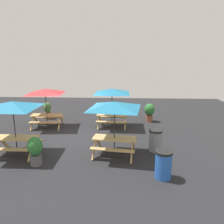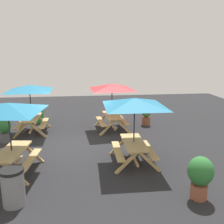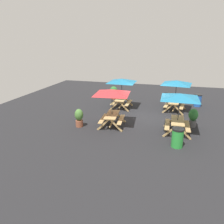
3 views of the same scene
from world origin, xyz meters
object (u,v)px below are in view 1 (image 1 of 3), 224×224
at_px(trash_bin_gray, 155,140).
at_px(potted_plant_1, 48,110).
at_px(potted_plant_0, 35,150).
at_px(picnic_table_1, 114,109).
at_px(picnic_table_0, 112,94).
at_px(picnic_table_3, 13,109).
at_px(picnic_table_2, 45,94).
at_px(potted_plant_2, 150,111).
at_px(trash_bin_blue, 163,164).

bearing_deg(trash_bin_gray, potted_plant_1, -37.86).
bearing_deg(potted_plant_0, picnic_table_1, -159.97).
xyz_separation_m(picnic_table_0, picnic_table_3, (3.84, 4.14, 0.00)).
height_order(picnic_table_2, potted_plant_0, picnic_table_2).
bearing_deg(picnic_table_3, trash_bin_gray, -174.19).
distance_m(picnic_table_0, picnic_table_1, 3.99).
relative_size(picnic_table_2, potted_plant_1, 2.52).
xyz_separation_m(picnic_table_2, potted_plant_1, (0.63, -1.90, -1.39)).
xyz_separation_m(potted_plant_0, potted_plant_2, (-5.02, -6.33, 0.05)).
distance_m(trash_bin_blue, potted_plant_0, 4.75).
height_order(picnic_table_2, potted_plant_2, picnic_table_2).
xyz_separation_m(picnic_table_2, picnic_table_3, (-0.01, 3.85, 0.00)).
bearing_deg(picnic_table_0, potted_plant_2, -151.05).
xyz_separation_m(picnic_table_2, trash_bin_gray, (-5.94, 3.21, -1.49)).
relative_size(trash_bin_gray, trash_bin_blue, 1.00).
bearing_deg(picnic_table_2, potted_plant_1, -76.61).
bearing_deg(potted_plant_1, picnic_table_0, 160.30).
relative_size(picnic_table_0, trash_bin_blue, 2.89).
distance_m(picnic_table_1, potted_plant_2, 5.79).
distance_m(picnic_table_0, potted_plant_0, 5.87).
xyz_separation_m(picnic_table_0, picnic_table_1, (-0.31, 3.98, 0.00)).
height_order(picnic_table_2, trash_bin_gray, picnic_table_2).
height_order(picnic_table_2, potted_plant_1, picnic_table_2).
height_order(trash_bin_gray, potted_plant_0, potted_plant_0).
relative_size(picnic_table_0, potted_plant_1, 2.53).
bearing_deg(picnic_table_3, trash_bin_blue, 164.42).
distance_m(picnic_table_3, potted_plant_0, 2.03).
relative_size(picnic_table_3, potted_plant_1, 2.53).
relative_size(picnic_table_2, picnic_table_3, 1.00).
height_order(trash_bin_blue, potted_plant_1, potted_plant_1).
xyz_separation_m(picnic_table_2, potted_plant_0, (-1.20, 4.76, -1.36)).
bearing_deg(picnic_table_1, potted_plant_2, -103.93).
relative_size(potted_plant_0, potted_plant_2, 0.97).
xyz_separation_m(picnic_table_3, potted_plant_0, (-1.19, 0.92, -1.36)).
bearing_deg(picnic_table_2, trash_bin_gray, 146.59).
bearing_deg(trash_bin_blue, picnic_table_1, -45.56).
height_order(picnic_table_3, potted_plant_1, picnic_table_3).
bearing_deg(potted_plant_2, trash_bin_blue, 87.35).
xyz_separation_m(picnic_table_3, trash_bin_blue, (-5.89, 1.61, -1.49)).
distance_m(potted_plant_0, potted_plant_2, 8.08).
xyz_separation_m(picnic_table_0, picnic_table_2, (3.85, 0.29, 0.00)).
bearing_deg(potted_plant_0, potted_plant_2, -128.42).
distance_m(potted_plant_0, potted_plant_1, 6.91).
distance_m(picnic_table_0, trash_bin_blue, 6.28).
xyz_separation_m(picnic_table_3, potted_plant_2, (-6.21, -5.41, -1.31)).
bearing_deg(picnic_table_3, picnic_table_2, -90.21).
relative_size(picnic_table_2, potted_plant_2, 2.41).
bearing_deg(picnic_table_2, picnic_table_3, 85.06).
relative_size(picnic_table_2, trash_bin_gray, 2.88).
xyz_separation_m(picnic_table_2, potted_plant_2, (-6.22, -1.57, -1.31)).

